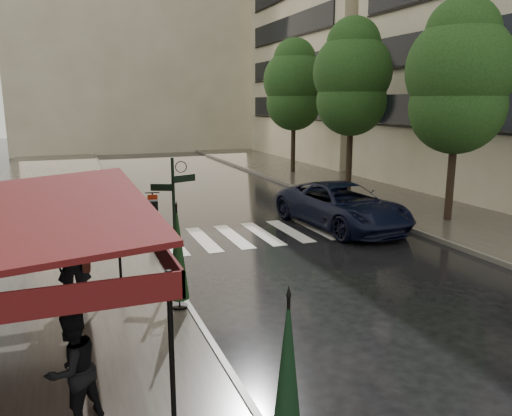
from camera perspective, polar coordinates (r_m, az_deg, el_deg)
ground at (r=11.18m, az=0.34°, el=-11.59°), size 120.00×120.00×0.00m
sidewalk_near at (r=22.01m, az=-22.51°, el=-0.47°), size 6.00×60.00×0.12m
sidewalk_far at (r=26.06m, az=11.86°, el=2.03°), size 5.50×60.00×0.12m
curb_near at (r=22.11m, az=-14.61°, el=0.16°), size 0.12×60.00×0.16m
curb_far at (r=24.66m, az=6.37°, el=1.69°), size 0.12×60.00×0.16m
crosswalk at (r=17.51m, az=2.29°, el=-2.77°), size 7.85×3.20×0.01m
signpost at (r=13.07m, az=-9.35°, el=0.18°), size 1.17×0.29×3.10m
haussmann_far at (r=41.17m, az=9.12°, el=18.57°), size 8.00×16.00×18.50m
backdrop_building at (r=48.33m, az=-13.50°, el=18.31°), size 22.00×6.00×20.00m
tree_near at (r=19.74m, az=22.19°, el=13.62°), size 3.80×3.80×7.99m
tree_mid at (r=25.30m, az=10.94°, el=14.36°), size 3.80×3.80×8.34m
tree_far at (r=31.56m, az=4.37°, el=13.80°), size 3.80×3.80×8.16m
pedestrian_with_umbrella at (r=11.23m, az=-20.33°, el=-2.32°), size 1.24×1.26×2.60m
pedestrian_terrace at (r=7.51m, az=-20.22°, el=-16.90°), size 1.01×0.98×1.65m
scooter at (r=17.84m, az=-11.67°, el=-0.78°), size 0.68×1.94×1.28m
parked_car at (r=18.31m, az=9.79°, el=0.27°), size 3.29×6.03×1.60m
parasol_front at (r=5.79m, az=3.60°, el=-19.87°), size 0.44×0.44×2.44m
parasol_back at (r=10.72m, az=-8.92°, el=-5.09°), size 0.43×0.43×2.29m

